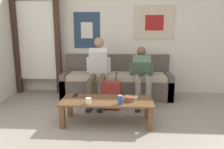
{
  "coord_description": "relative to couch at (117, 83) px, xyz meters",
  "views": [
    {
      "loc": [
        0.19,
        -2.17,
        1.38
      ],
      "look_at": [
        -0.03,
        1.36,
        0.64
      ],
      "focal_mm": 35.0,
      "sensor_mm": 36.0,
      "label": 1
    }
  ],
  "objects": [
    {
      "name": "game_controller_near_left",
      "position": [
        0.34,
        -1.27,
        0.09
      ],
      "size": [
        0.06,
        0.15,
        0.03
      ],
      "color": "white",
      "rests_on": "coffee_table"
    },
    {
      "name": "couch",
      "position": [
        0.0,
        0.0,
        0.0
      ],
      "size": [
        2.2,
        0.74,
        0.85
      ],
      "color": "#564C47",
      "rests_on": "ground_plane"
    },
    {
      "name": "person_seated_teen",
      "position": [
        0.49,
        -0.37,
        0.29
      ],
      "size": [
        0.47,
        0.96,
        1.04
      ],
      "color": "gray",
      "rests_on": "ground_plane"
    },
    {
      "name": "cell_phone",
      "position": [
        -0.6,
        -1.19,
        0.08
      ],
      "size": [
        0.07,
        0.14,
        0.01
      ],
      "color": "black",
      "rests_on": "coffee_table"
    },
    {
      "name": "backpack",
      "position": [
        -0.07,
        -0.75,
        -0.06
      ],
      "size": [
        0.35,
        0.24,
        0.48
      ],
      "color": "maroon",
      "rests_on": "ground_plane"
    },
    {
      "name": "drink_can_blue",
      "position": [
        0.11,
        -1.54,
        0.14
      ],
      "size": [
        0.07,
        0.07,
        0.12
      ],
      "color": "#28479E",
      "rests_on": "coffee_table"
    },
    {
      "name": "pillar_candle",
      "position": [
        -0.33,
        -1.54,
        0.11
      ],
      "size": [
        0.08,
        0.08,
        0.09
      ],
      "color": "silver",
      "rests_on": "coffee_table"
    },
    {
      "name": "person_seated_adult",
      "position": [
        -0.34,
        -0.38,
        0.37
      ],
      "size": [
        0.47,
        0.95,
        1.22
      ],
      "color": "brown",
      "rests_on": "ground_plane"
    },
    {
      "name": "ceramic_bowl",
      "position": [
        0.24,
        -1.4,
        0.11
      ],
      "size": [
        0.14,
        0.14,
        0.07
      ],
      "color": "brown",
      "rests_on": "coffee_table"
    },
    {
      "name": "game_controller_near_right",
      "position": [
        0.13,
        -1.25,
        0.09
      ],
      "size": [
        0.1,
        0.14,
        0.03
      ],
      "color": "white",
      "rests_on": "coffee_table"
    },
    {
      "name": "coffee_table",
      "position": [
        -0.09,
        -1.36,
        0.02
      ],
      "size": [
        1.34,
        0.55,
        0.36
      ],
      "color": "brown",
      "rests_on": "ground_plane"
    },
    {
      "name": "door_frame",
      "position": [
        -1.71,
        0.15,
        0.91
      ],
      "size": [
        1.0,
        0.1,
        2.15
      ],
      "color": "#382319",
      "rests_on": "ground_plane"
    },
    {
      "name": "wall_back",
      "position": [
        -0.02,
        0.36,
        0.99
      ],
      "size": [
        10.0,
        0.07,
        2.55
      ],
      "color": "silver",
      "rests_on": "ground_plane"
    }
  ]
}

